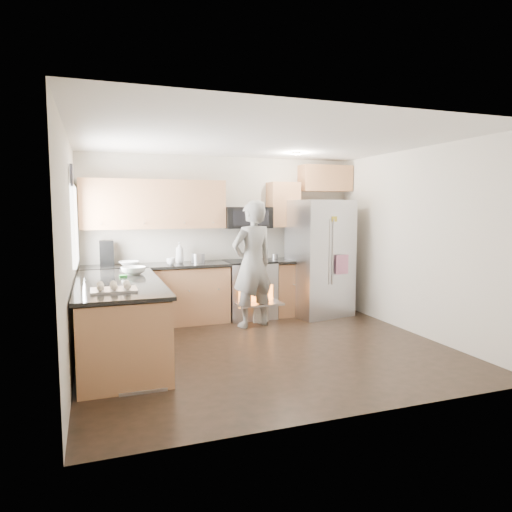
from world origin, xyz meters
name	(u,v)px	position (x,y,z in m)	size (l,w,h in m)	color
ground	(266,349)	(0.00, 0.00, 0.00)	(4.50, 4.50, 0.00)	black
room_shell	(263,216)	(-0.04, 0.02, 1.67)	(4.54, 4.04, 2.62)	beige
back_cabinet_run	(191,260)	(-0.59, 1.75, 0.96)	(4.45, 0.64, 2.50)	#9E683F
peninsula	(120,320)	(-1.75, 0.25, 0.46)	(0.96, 2.36, 1.02)	#9E683F
stove_range	(249,276)	(0.35, 1.69, 0.68)	(0.76, 0.97, 1.79)	#B7B7BC
refrigerator	(320,258)	(1.50, 1.45, 0.95)	(1.04, 0.87, 1.90)	#B7B7BC
person	(252,264)	(0.21, 1.13, 0.94)	(0.69, 0.45, 1.89)	gray
dish_rack	(142,380)	(-1.60, -0.74, 0.08)	(0.46, 0.37, 0.28)	#B7B7BC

